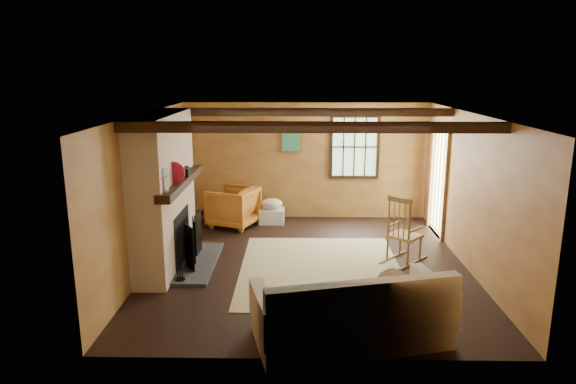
{
  "coord_description": "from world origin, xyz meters",
  "views": [
    {
      "loc": [
        -0.18,
        -7.72,
        3.04
      ],
      "look_at": [
        -0.32,
        0.4,
        1.1
      ],
      "focal_mm": 32.0,
      "sensor_mm": 36.0,
      "label": 1
    }
  ],
  "objects_px": {
    "laundry_basket": "(272,216)",
    "fireplace": "(166,197)",
    "rocking_chair": "(403,234)",
    "sofa": "(353,317)",
    "armchair": "(233,207)"
  },
  "relations": [
    {
      "from": "rocking_chair",
      "to": "laundry_basket",
      "type": "height_order",
      "value": "rocking_chair"
    },
    {
      "from": "armchair",
      "to": "laundry_basket",
      "type": "bearing_deg",
      "value": 127.54
    },
    {
      "from": "rocking_chair",
      "to": "sofa",
      "type": "bearing_deg",
      "value": 110.37
    },
    {
      "from": "sofa",
      "to": "laundry_basket",
      "type": "distance_m",
      "value": 4.82
    },
    {
      "from": "rocking_chair",
      "to": "sofa",
      "type": "height_order",
      "value": "rocking_chair"
    },
    {
      "from": "rocking_chair",
      "to": "armchair",
      "type": "relative_size",
      "value": 1.28
    },
    {
      "from": "laundry_basket",
      "to": "fireplace",
      "type": "bearing_deg",
      "value": -123.96
    },
    {
      "from": "sofa",
      "to": "armchair",
      "type": "xyz_separation_m",
      "value": [
        -1.91,
        4.46,
        0.08
      ]
    },
    {
      "from": "rocking_chair",
      "to": "laundry_basket",
      "type": "relative_size",
      "value": 2.22
    },
    {
      "from": "fireplace",
      "to": "laundry_basket",
      "type": "bearing_deg",
      "value": 56.04
    },
    {
      "from": "fireplace",
      "to": "sofa",
      "type": "bearing_deg",
      "value": -41.47
    },
    {
      "from": "rocking_chair",
      "to": "fireplace",
      "type": "bearing_deg",
      "value": 45.73
    },
    {
      "from": "laundry_basket",
      "to": "armchair",
      "type": "distance_m",
      "value": 0.83
    },
    {
      "from": "rocking_chair",
      "to": "laundry_basket",
      "type": "distance_m",
      "value": 3.08
    },
    {
      "from": "fireplace",
      "to": "armchair",
      "type": "height_order",
      "value": "fireplace"
    }
  ]
}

